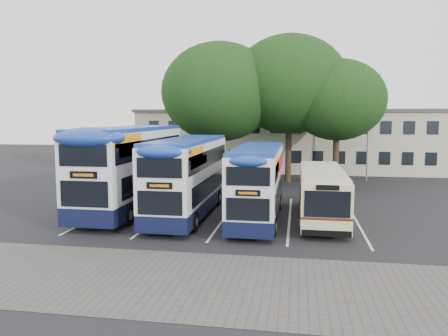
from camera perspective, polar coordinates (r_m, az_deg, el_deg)
ground at (r=19.48m, az=9.03°, el=-9.76°), size 120.00×120.00×0.00m
paving_strip at (r=14.89m, az=0.83°, el=-14.93°), size 40.00×6.00×0.01m
bay_lines at (r=24.61m, az=0.35°, el=-6.16°), size 14.12×11.00×0.01m
depot_building at (r=45.73m, az=9.47°, el=3.71°), size 32.40×8.40×6.20m
lamp_post at (r=39.10m, az=18.36°, el=5.79°), size 0.25×1.05×9.06m
tree_left at (r=36.36m, az=-0.60°, el=9.88°), size 9.53×9.53×11.55m
tree_mid at (r=36.89m, az=8.55°, el=10.72°), size 9.57×9.57×12.19m
tree_right at (r=36.13m, az=14.60°, el=8.58°), size 7.59×7.59×10.04m
bus_dd_left at (r=26.38m, az=-11.96°, el=0.50°), size 2.85×11.76×4.90m
bus_dd_mid at (r=24.30m, az=-4.65°, el=-0.69°), size 2.50×10.32×4.30m
bus_dd_right at (r=23.26m, az=4.45°, el=-1.54°), size 2.29×9.43×3.93m
bus_single at (r=24.09m, az=12.62°, el=-2.92°), size 2.30×9.05×2.70m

